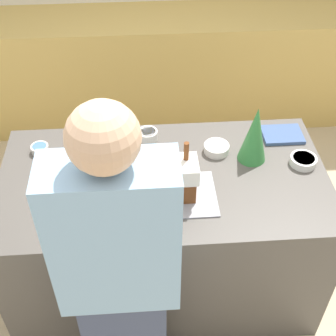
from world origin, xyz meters
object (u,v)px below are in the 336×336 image
at_px(candy_bowl_near_tray_right, 40,149).
at_px(person, 120,281).
at_px(baking_tray, 175,195).
at_px(cookbook, 282,135).
at_px(candy_bowl_beside_tree, 148,134).
at_px(gingerbread_house, 175,178).
at_px(candy_bowl_behind_tray, 125,149).
at_px(decorative_tree, 255,134).
at_px(candy_bowl_far_right, 78,179).
at_px(candy_bowl_far_left, 216,148).
at_px(candy_bowl_front_corner, 303,160).
at_px(candy_bowl_center_rear, 90,149).

height_order(candy_bowl_near_tray_right, person, person).
relative_size(baking_tray, cookbook, 1.81).
xyz_separation_m(baking_tray, candy_bowl_beside_tree, (-0.11, 0.45, 0.02)).
xyz_separation_m(gingerbread_house, candy_bowl_behind_tray, (-0.24, 0.35, -0.10)).
height_order(candy_bowl_beside_tree, cookbook, candy_bowl_beside_tree).
height_order(decorative_tree, candy_bowl_far_right, decorative_tree).
xyz_separation_m(candy_bowl_far_left, person, (-0.51, -0.80, 0.00)).
bearing_deg(gingerbread_house, person, -117.96).
bearing_deg(candy_bowl_behind_tray, candy_bowl_far_right, -135.60).
bearing_deg(candy_bowl_far_left, candy_bowl_front_corner, -16.54).
relative_size(candy_bowl_front_corner, candy_bowl_center_rear, 1.32).
height_order(gingerbread_house, candy_bowl_far_left, gingerbread_house).
bearing_deg(candy_bowl_center_rear, candy_bowl_beside_tree, 18.29).
height_order(candy_bowl_center_rear, candy_bowl_far_right, candy_bowl_far_right).
xyz_separation_m(candy_bowl_center_rear, cookbook, (1.06, 0.07, -0.02)).
relative_size(candy_bowl_far_left, cookbook, 0.61).
height_order(baking_tray, cookbook, cookbook).
distance_m(gingerbread_house, cookbook, 0.77).
relative_size(decorative_tree, candy_bowl_far_right, 2.29).
bearing_deg(candy_bowl_front_corner, candy_bowl_behind_tray, 170.08).
relative_size(candy_bowl_far_left, candy_bowl_far_right, 0.97).
distance_m(baking_tray, cookbook, 0.76).
distance_m(candy_bowl_behind_tray, candy_bowl_center_rear, 0.18).
height_order(baking_tray, candy_bowl_behind_tray, candy_bowl_behind_tray).
relative_size(candy_bowl_beside_tree, candy_bowl_far_right, 0.78).
bearing_deg(baking_tray, decorative_tree, 30.31).
xyz_separation_m(decorative_tree, candy_bowl_behind_tray, (-0.66, 0.10, -0.14)).
height_order(decorative_tree, candy_bowl_near_tray_right, decorative_tree).
bearing_deg(candy_bowl_behind_tray, decorative_tree, -8.39).
height_order(candy_bowl_far_left, candy_bowl_far_right, candy_bowl_far_right).
bearing_deg(decorative_tree, candy_bowl_near_tray_right, 173.32).
bearing_deg(candy_bowl_far_right, candy_bowl_far_left, 15.08).
xyz_separation_m(decorative_tree, cookbook, (0.21, 0.17, -0.15)).
xyz_separation_m(candy_bowl_beside_tree, candy_bowl_far_left, (0.36, -0.14, -0.00)).
distance_m(candy_bowl_behind_tray, cookbook, 0.88).
relative_size(candy_bowl_front_corner, candy_bowl_far_left, 1.02).
relative_size(decorative_tree, cookbook, 1.44).
distance_m(candy_bowl_center_rear, candy_bowl_far_right, 0.23).
bearing_deg(person, candy_bowl_front_corner, 35.55).
bearing_deg(candy_bowl_behind_tray, cookbook, 4.93).
bearing_deg(candy_bowl_behind_tray, candy_bowl_front_corner, -9.92).
height_order(gingerbread_house, decorative_tree, decorative_tree).
relative_size(candy_bowl_front_corner, candy_bowl_behind_tray, 1.30).
xyz_separation_m(candy_bowl_far_left, cookbook, (0.39, 0.11, -0.01)).
bearing_deg(candy_bowl_front_corner, decorative_tree, 166.20).
bearing_deg(candy_bowl_behind_tray, candy_bowl_center_rear, 179.01).
relative_size(candy_bowl_far_right, person, 0.08).
bearing_deg(cookbook, decorative_tree, -140.53).
relative_size(candy_bowl_far_left, person, 0.08).
distance_m(candy_bowl_center_rear, person, 0.85).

